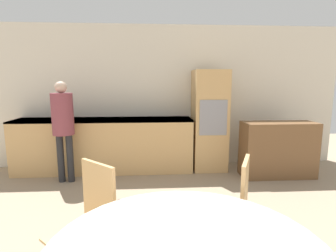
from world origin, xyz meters
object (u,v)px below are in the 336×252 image
(oven_unit, at_px, (209,120))
(sideboard, at_px, (278,149))
(chair_far_right, at_px, (232,209))
(person_standing, at_px, (63,121))
(chair_far_left, at_px, (90,220))

(oven_unit, height_order, sideboard, oven_unit)
(chair_far_right, bearing_deg, oven_unit, -163.47)
(sideboard, xyz_separation_m, chair_far_right, (-1.45, -2.15, 0.08))
(oven_unit, relative_size, chair_far_right, 1.84)
(chair_far_right, height_order, person_standing, person_standing)
(sideboard, xyz_separation_m, chair_far_left, (-2.58, -2.25, 0.08))
(oven_unit, relative_size, sideboard, 1.49)
(chair_far_left, height_order, chair_far_right, same)
(chair_far_right, bearing_deg, chair_far_left, -59.82)
(chair_far_left, xyz_separation_m, chair_far_right, (1.13, 0.10, 0.00))
(sideboard, height_order, chair_far_right, chair_far_right)
(chair_far_left, relative_size, chair_far_right, 1.00)
(sideboard, relative_size, chair_far_right, 1.24)
(chair_far_left, distance_m, person_standing, 2.44)
(chair_far_left, bearing_deg, chair_far_right, 48.45)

